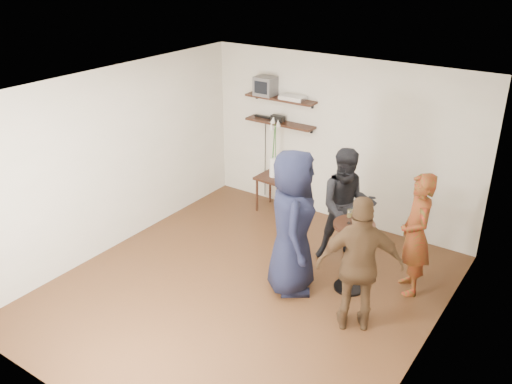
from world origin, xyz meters
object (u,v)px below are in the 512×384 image
crt_monitor (266,86)px  person_dark (347,206)px  radio (278,119)px  person_plaid (416,235)px  person_brown (360,265)px  dvd_deck (293,98)px  drinks_table (352,247)px  side_table (274,182)px  person_navy (292,223)px

crt_monitor → person_dark: size_ratio=0.20×
radio → person_plaid: (2.78, -1.19, -0.71)m
person_plaid → person_dark: (-1.05, 0.24, 0.01)m
person_dark → radio: bearing=119.2°
person_brown → dvd_deck: bearing=-75.3°
radio → person_plaid: bearing=-23.2°
drinks_table → side_table: bearing=146.0°
person_plaid → person_navy: bearing=-89.8°
side_table → person_plaid: bearing=-20.0°
person_plaid → person_navy: (-1.28, -0.82, 0.14)m
side_table → person_dark: 1.84m
crt_monitor → radio: 0.55m
crt_monitor → drinks_table: bearing=-34.0°
dvd_deck → person_dark: bearing=-33.2°
radio → person_brown: size_ratio=0.13×
side_table → person_plaid: (2.70, -0.98, 0.30)m
dvd_deck → person_plaid: bearing=-25.4°
radio → crt_monitor: bearing=180.0°
radio → person_brown: person_brown is taller
radio → person_dark: (1.73, -0.95, -0.70)m
dvd_deck → person_dark: 2.05m
radio → person_brown: (2.51, -2.25, -0.69)m
radio → person_brown: bearing=-41.9°
person_dark → drinks_table: bearing=-90.0°
person_plaid → person_dark: bearing=-135.2°
side_table → person_brown: 3.20m
person_navy → person_brown: person_navy is taller
crt_monitor → person_navy: crt_monitor is taller
dvd_deck → person_dark: size_ratio=0.25×
crt_monitor → dvd_deck: size_ratio=0.80×
person_dark → dvd_deck: bearing=114.9°
crt_monitor → drinks_table: crt_monitor is taller
person_navy → person_plaid: bearing=-90.2°
person_brown → side_table: bearing=-70.1°
drinks_table → person_plaid: 0.79m
person_navy → person_dark: bearing=-45.4°
dvd_deck → person_plaid: 2.98m
crt_monitor → person_navy: (1.72, -2.01, -1.07)m
radio → drinks_table: size_ratio=0.23×
person_plaid → side_table: bearing=-142.4°
crt_monitor → person_navy: 2.86m
person_plaid → person_navy: size_ratio=0.85×
radio → person_navy: bearing=-53.4°
radio → drinks_table: (2.13, -1.60, -0.91)m
radio → drinks_table: radio is taller
drinks_table → dvd_deck: bearing=139.3°
person_brown → crt_monitor: bearing=-69.5°
person_brown → drinks_table: bearing=-90.0°
dvd_deck → person_plaid: size_ratio=0.25×
radio → person_navy: 2.57m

